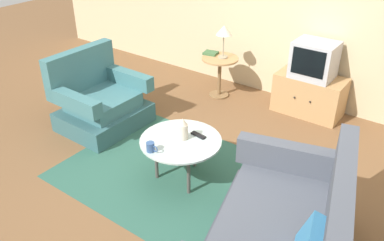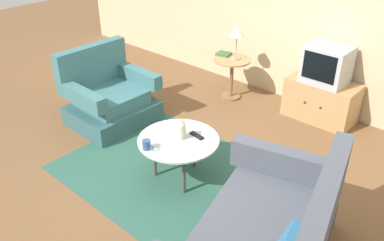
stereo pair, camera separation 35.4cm
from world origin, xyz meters
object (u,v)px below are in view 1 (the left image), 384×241
at_px(mug, 151,147).
at_px(book, 211,53).
at_px(tv_stand, 309,95).
at_px(vase, 183,129).
at_px(tv_remote_dark, 198,135).
at_px(couch, 281,236).
at_px(side_table, 220,69).
at_px(coffee_table, 181,143).
at_px(armchair, 100,102).
at_px(television, 314,60).
at_px(table_lamp, 224,32).

height_order(mug, book, book).
bearing_deg(tv_stand, vase, -103.30).
relative_size(vase, tv_remote_dark, 1.33).
relative_size(couch, vase, 7.77).
bearing_deg(tv_remote_dark, side_table, 122.96).
bearing_deg(couch, tv_stand, 2.61).
height_order(couch, coffee_table, couch).
xyz_separation_m(side_table, vase, (0.73, -1.81, 0.16)).
distance_m(armchair, television, 2.71).
bearing_deg(tv_stand, mug, -103.81).
xyz_separation_m(tv_stand, book, (-1.41, -0.22, 0.33)).
height_order(tv_stand, mug, mug).
xyz_separation_m(coffee_table, book, (-0.91, 1.89, 0.17)).
xyz_separation_m(couch, tv_remote_dark, (-1.19, 0.59, 0.17)).
distance_m(vase, mug, 0.37).
bearing_deg(coffee_table, armchair, 168.91).
relative_size(armchair, television, 1.94).
xyz_separation_m(side_table, television, (1.22, 0.25, 0.33)).
distance_m(tv_stand, television, 0.49).
bearing_deg(vase, armchair, 170.17).
bearing_deg(tv_remote_dark, table_lamp, 121.82).
relative_size(couch, side_table, 3.03).
xyz_separation_m(table_lamp, tv_remote_dark, (0.80, -1.71, -0.47)).
bearing_deg(table_lamp, television, 10.53).
height_order(coffee_table, television, television).
distance_m(armchair, coffee_table, 1.52).
distance_m(couch, tv_remote_dark, 1.34).
height_order(armchair, couch, same).
bearing_deg(couch, side_table, 26.82).
xyz_separation_m(table_lamp, book, (-0.22, 0.02, -0.35)).
bearing_deg(table_lamp, mug, -74.79).
distance_m(tv_stand, vase, 2.15).
height_order(tv_remote_dark, book, book).
relative_size(side_table, mug, 4.56).
relative_size(tv_stand, vase, 3.85).
relative_size(tv_stand, mug, 6.84).
relative_size(couch, tv_remote_dark, 10.31).
relative_size(armchair, side_table, 1.72).
bearing_deg(side_table, tv_stand, 12.21).
xyz_separation_m(couch, mug, (-1.39, 0.11, 0.21)).
distance_m(couch, book, 3.21).
bearing_deg(vase, television, 76.61).
bearing_deg(vase, coffee_table, -101.91).
bearing_deg(mug, tv_stand, 76.19).
bearing_deg(side_table, vase, -68.00).
distance_m(side_table, book, 0.26).
height_order(armchair, coffee_table, armchair).
height_order(couch, tv_stand, couch).
bearing_deg(side_table, armchair, -116.10).
bearing_deg(side_table, tv_remote_dark, -63.87).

